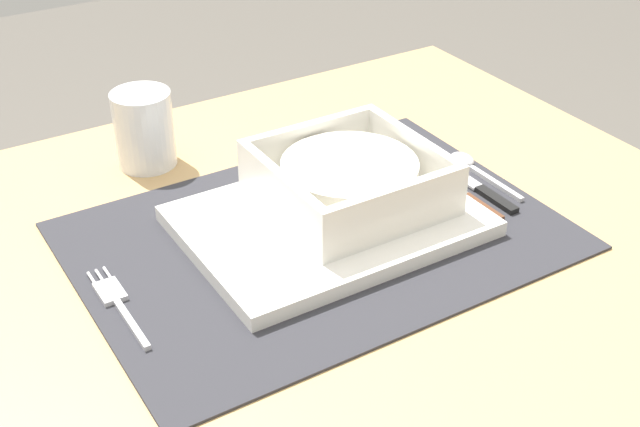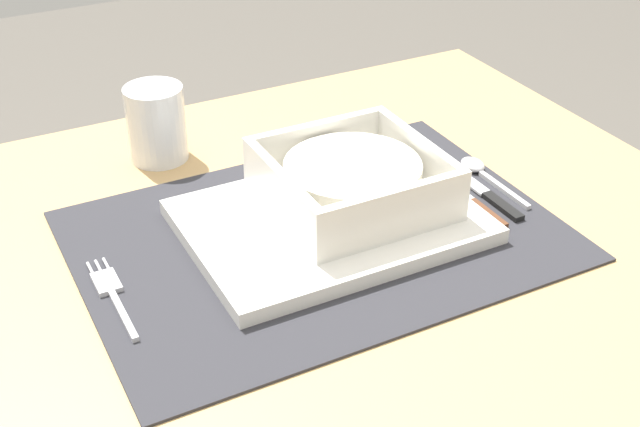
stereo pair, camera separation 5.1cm
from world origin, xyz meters
TOP-DOWN VIEW (x-y plane):
  - dining_table at (0.00, 0.00)m, footprint 0.85×0.72m
  - placemat at (0.00, -0.00)m, footprint 0.47×0.34m
  - serving_plate at (0.02, 0.01)m, footprint 0.29×0.21m
  - porridge_bowl at (0.05, 0.02)m, footprint 0.17×0.17m
  - fork at (-0.21, 0.00)m, footprint 0.02×0.13m
  - spoon at (0.22, 0.03)m, footprint 0.02×0.12m
  - butter_knife at (0.20, -0.01)m, footprint 0.01×0.14m
  - bread_knife at (0.17, -0.02)m, footprint 0.01×0.14m
  - drinking_glass at (-0.09, 0.24)m, footprint 0.07×0.07m

SIDE VIEW (x-z plane):
  - dining_table at x=0.00m, z-range 0.25..0.96m
  - placemat at x=0.00m, z-range 0.72..0.72m
  - fork at x=-0.21m, z-range 0.72..0.72m
  - bread_knife at x=0.17m, z-range 0.72..0.72m
  - butter_knife at x=0.20m, z-range 0.72..0.72m
  - spoon at x=0.22m, z-range 0.72..0.73m
  - serving_plate at x=0.02m, z-range 0.72..0.73m
  - drinking_glass at x=-0.09m, z-range 0.71..0.80m
  - porridge_bowl at x=0.05m, z-range 0.73..0.79m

